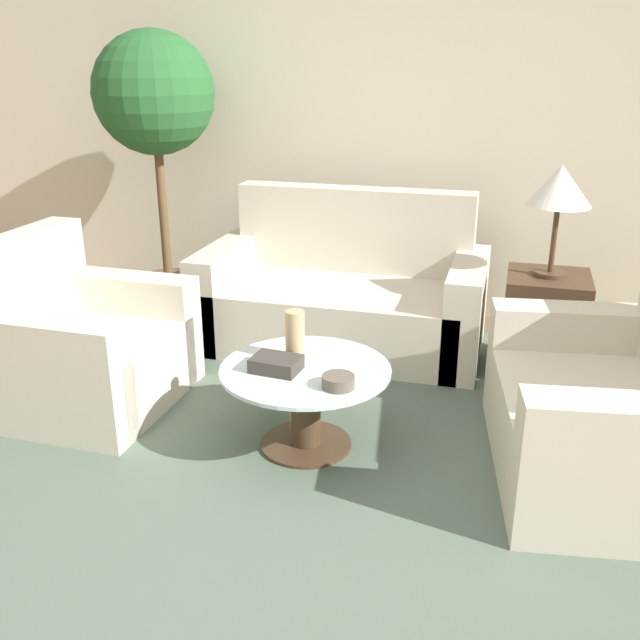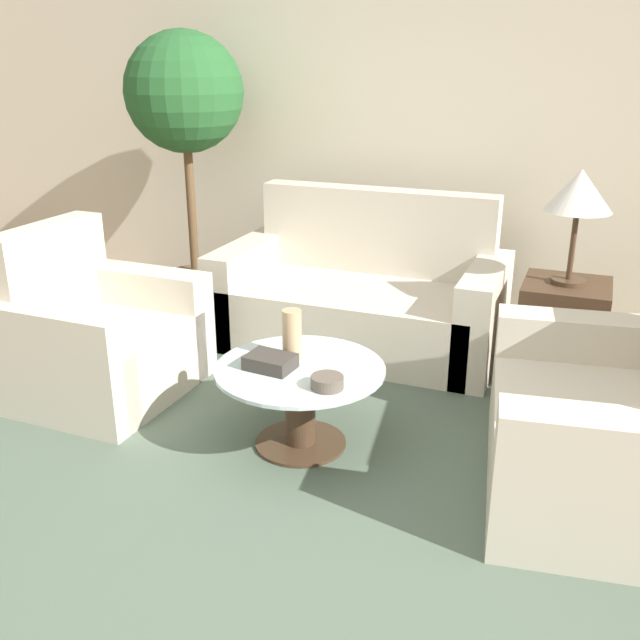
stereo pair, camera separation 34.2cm
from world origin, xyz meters
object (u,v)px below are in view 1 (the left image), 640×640
vase (295,336)px  armchair (81,350)px  potted_plant (155,109)px  loveseat (618,415)px  bowl (338,381)px  sofa_main (345,297)px  coffee_table (306,396)px  table_lamp (560,189)px  book_stack (276,364)px

vase → armchair: bearing=177.0°
armchair → potted_plant: size_ratio=0.50×
loveseat → bowl: loveseat is taller
sofa_main → bowl: bearing=-77.4°
coffee_table → bowl: 0.30m
armchair → vase: 1.23m
armchair → bowl: bearing=-100.5°
loveseat → potted_plant: (-2.82, 1.35, 1.12)m
bowl → table_lamp: bearing=56.3°
potted_plant → coffee_table: bearing=-45.7°
potted_plant → sofa_main: bearing=-6.0°
loveseat → coffee_table: size_ratio=1.67×
armchair → table_lamp: bearing=-65.5°
loveseat → table_lamp: size_ratio=2.15×
table_lamp → bowl: 1.71m
vase → sofa_main: bearing=93.1°
sofa_main → coffee_table: bearing=-84.0°
armchair → loveseat: 2.65m
table_lamp → vase: 1.67m
vase → potted_plant: bearing=134.3°
armchair → loveseat: (2.65, -0.01, 0.00)m
vase → loveseat: bearing=2.2°
potted_plant → bowl: (1.64, -1.64, -0.98)m
book_stack → bowl: bearing=-11.1°
armchair → bowl: armchair is taller
sofa_main → potted_plant: size_ratio=0.92×
sofa_main → loveseat: (1.51, -1.22, 0.00)m
armchair → potted_plant: (-0.17, 1.35, 1.12)m
sofa_main → bowl: 1.55m
vase → book_stack: 0.17m
sofa_main → book_stack: sofa_main is taller
coffee_table → potted_plant: potted_plant is taller
coffee_table → armchair: bearing=173.7°
sofa_main → book_stack: (0.02, -1.41, 0.15)m
sofa_main → table_lamp: (1.22, -0.19, 0.78)m
vase → book_stack: (-0.05, -0.14, -0.09)m
table_lamp → armchair: bearing=-156.5°
sofa_main → armchair: 1.66m
book_stack → coffee_table: bearing=33.3°
book_stack → armchair: bearing=175.4°
vase → bowl: (0.27, -0.23, -0.09)m
bowl → armchair: bearing=168.6°
table_lamp → coffee_table: bearing=-132.7°
sofa_main → vase: sofa_main is taller
sofa_main → table_lamp: size_ratio=2.85×
armchair → table_lamp: 2.68m
armchair → table_lamp: (2.35, 1.02, 0.78)m
coffee_table → vase: bearing=132.7°
bowl → vase: bearing=138.7°
table_lamp → loveseat: bearing=-74.1°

